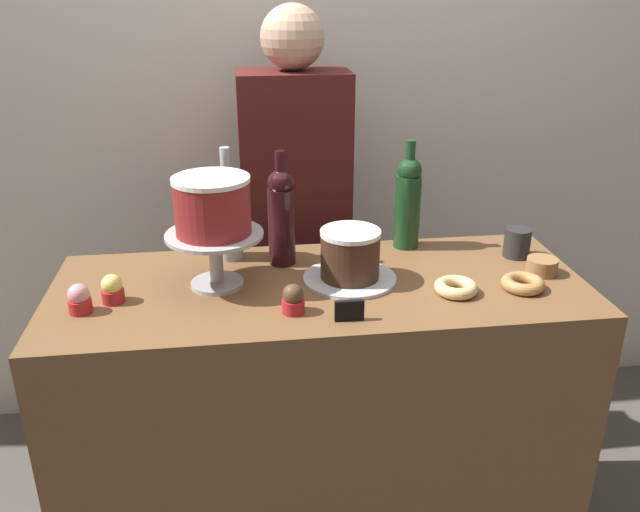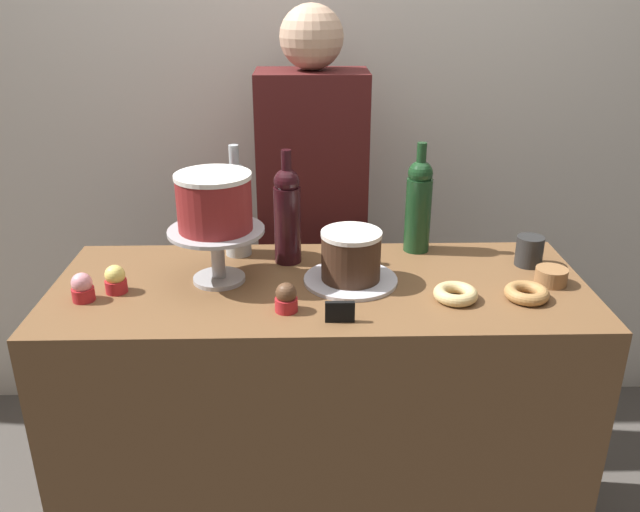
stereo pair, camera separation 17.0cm
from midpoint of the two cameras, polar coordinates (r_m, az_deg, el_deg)
name	(u,v)px [view 1 (the left image)]	position (r m, az deg, el deg)	size (l,w,h in m)	color
back_wall	(289,88)	(2.45, -4.78, 14.39)	(6.00, 0.05, 2.60)	silver
display_counter	(320,425)	(1.98, -2.55, -14.57)	(1.42, 0.57, 0.92)	brown
cake_stand_pedestal	(215,250)	(1.72, -11.94, 0.49)	(0.25, 0.25, 0.15)	#B2B2B7
white_layer_cake	(212,205)	(1.68, -12.28, 4.30)	(0.20, 0.20, 0.15)	maroon
silver_serving_platter	(350,278)	(1.75, -0.17, -2.03)	(0.25, 0.25, 0.01)	silver
chocolate_round_cake	(350,254)	(1.72, -0.17, 0.13)	(0.16, 0.16, 0.13)	#3D2619
wine_bottle_green	(408,201)	(1.94, 5.19, 4.77)	(0.08, 0.08, 0.33)	#193D1E
wine_bottle_dark_red	(281,215)	(1.82, -6.08, 3.54)	(0.08, 0.08, 0.33)	black
wine_bottle_clear	(228,210)	(1.88, -10.63, 3.89)	(0.08, 0.08, 0.33)	#B2BCC1
cupcake_chocolate	(293,299)	(1.58, -5.46, -3.87)	(0.06, 0.06, 0.07)	red
cupcake_lemon	(112,289)	(1.73, -20.40, -2.81)	(0.06, 0.06, 0.07)	red
cupcake_strawberry	(79,299)	(1.71, -22.99, -3.57)	(0.06, 0.06, 0.07)	red
donut_maple	(523,283)	(1.76, 14.67, -2.40)	(0.11, 0.11, 0.03)	#B27F47
donut_glazed	(456,287)	(1.70, 8.99, -2.79)	(0.11, 0.11, 0.03)	#E0C17F
cookie_stack	(542,266)	(1.86, 16.36, -0.91)	(0.08, 0.08, 0.04)	olive
price_sign_chalkboard	(349,311)	(1.54, -0.59, -4.86)	(0.07, 0.01, 0.05)	black
coffee_cup_ceramic	(517,243)	(1.95, 14.47, 1.08)	(0.08, 0.08, 0.08)	#282828
barista_figure	(296,237)	(2.27, -4.30, 1.60)	(0.36, 0.22, 1.60)	black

